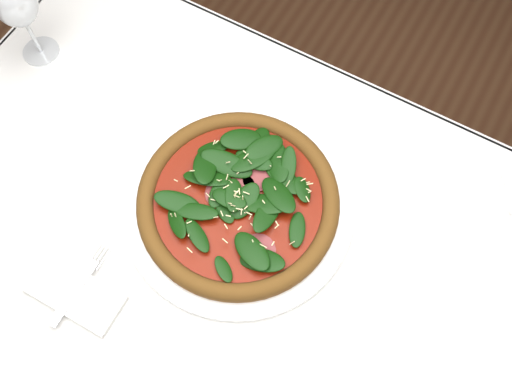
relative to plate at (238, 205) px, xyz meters
The scene contains 7 objects.
ground 0.76m from the plate, 58.65° to the right, with size 6.00×6.00×0.00m, color brown.
dining_table 0.14m from the plate, 58.65° to the right, with size 1.21×0.81×0.75m.
plate is the anchor object (origin of this frame).
pizza 0.02m from the plate, 90.00° to the right, with size 0.39×0.39×0.04m.
wine_glass 0.50m from the plate, 169.56° to the left, with size 0.08×0.08×0.18m.
napkin 0.29m from the plate, 119.94° to the right, with size 0.15×0.07×0.01m, color silver.
fork 0.26m from the plate, 122.88° to the right, with size 0.02×0.14×0.00m.
Camera 1 is at (0.15, -0.21, 1.61)m, focal length 40.00 mm.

